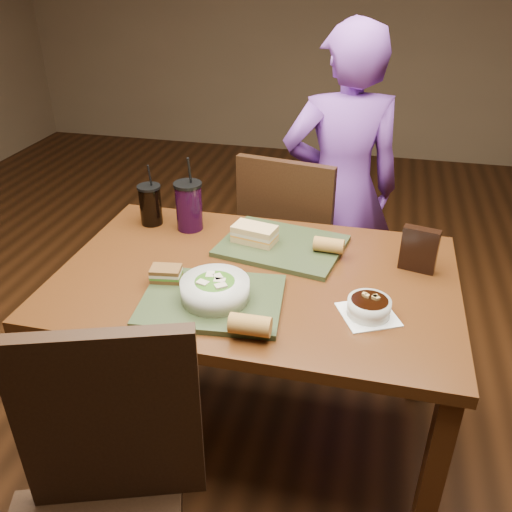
{
  "coord_description": "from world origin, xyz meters",
  "views": [
    {
      "loc": [
        0.35,
        -1.48,
        1.68
      ],
      "look_at": [
        0.0,
        0.0,
        0.82
      ],
      "focal_mm": 38.0,
      "sensor_mm": 36.0,
      "label": 1
    }
  ],
  "objects_px": {
    "cup_cola": "(150,205)",
    "chip_bag": "(419,250)",
    "tray_far": "(282,246)",
    "salad_bowl": "(215,288)",
    "soup_bowl": "(369,307)",
    "diner": "(341,192)",
    "cup_berry": "(189,206)",
    "dining_table": "(256,297)",
    "baguette_far": "(329,245)",
    "baguette_near": "(250,325)",
    "sandwich_near": "(166,274)",
    "chair_near": "(100,510)",
    "tray_near": "(212,300)",
    "chair_far": "(287,244)",
    "sandwich_far": "(255,234)"
  },
  "relations": [
    {
      "from": "diner",
      "to": "chair_far",
      "type": "bearing_deg",
      "value": 23.76
    },
    {
      "from": "tray_far",
      "to": "baguette_far",
      "type": "distance_m",
      "value": 0.17
    },
    {
      "from": "cup_cola",
      "to": "tray_far",
      "type": "bearing_deg",
      "value": -8.69
    },
    {
      "from": "diner",
      "to": "baguette_near",
      "type": "xyz_separation_m",
      "value": [
        -0.14,
        -1.14,
        0.06
      ]
    },
    {
      "from": "tray_near",
      "to": "cup_berry",
      "type": "relative_size",
      "value": 1.46
    },
    {
      "from": "tray_far",
      "to": "dining_table",
      "type": "bearing_deg",
      "value": -103.66
    },
    {
      "from": "baguette_far",
      "to": "diner",
      "type": "bearing_deg",
      "value": 91.41
    },
    {
      "from": "dining_table",
      "to": "chair_far",
      "type": "distance_m",
      "value": 0.65
    },
    {
      "from": "chair_far",
      "to": "tray_near",
      "type": "height_order",
      "value": "chair_far"
    },
    {
      "from": "chair_near",
      "to": "chair_far",
      "type": "height_order",
      "value": "chair_near"
    },
    {
      "from": "sandwich_near",
      "to": "salad_bowl",
      "type": "bearing_deg",
      "value": -19.42
    },
    {
      "from": "sandwich_near",
      "to": "cup_berry",
      "type": "distance_m",
      "value": 0.41
    },
    {
      "from": "soup_bowl",
      "to": "cup_berry",
      "type": "bearing_deg",
      "value": 149.05
    },
    {
      "from": "chair_near",
      "to": "baguette_near",
      "type": "height_order",
      "value": "chair_near"
    },
    {
      "from": "diner",
      "to": "sandwich_far",
      "type": "bearing_deg",
      "value": 51.86
    },
    {
      "from": "chair_near",
      "to": "diner",
      "type": "bearing_deg",
      "value": 76.18
    },
    {
      "from": "diner",
      "to": "tray_near",
      "type": "distance_m",
      "value": 1.04
    },
    {
      "from": "dining_table",
      "to": "baguette_near",
      "type": "xyz_separation_m",
      "value": [
        0.06,
        -0.33,
        0.14
      ]
    },
    {
      "from": "baguette_near",
      "to": "cup_cola",
      "type": "height_order",
      "value": "cup_cola"
    },
    {
      "from": "cup_cola",
      "to": "tray_near",
      "type": "bearing_deg",
      "value": -50.06
    },
    {
      "from": "cup_cola",
      "to": "chip_bag",
      "type": "xyz_separation_m",
      "value": [
        1.0,
        -0.13,
        -0.0
      ]
    },
    {
      "from": "sandwich_far",
      "to": "baguette_far",
      "type": "height_order",
      "value": "sandwich_far"
    },
    {
      "from": "tray_far",
      "to": "chip_bag",
      "type": "relative_size",
      "value": 2.74
    },
    {
      "from": "chair_far",
      "to": "tray_near",
      "type": "relative_size",
      "value": 2.27
    },
    {
      "from": "salad_bowl",
      "to": "soup_bowl",
      "type": "height_order",
      "value": "salad_bowl"
    },
    {
      "from": "diner",
      "to": "soup_bowl",
      "type": "height_order",
      "value": "diner"
    },
    {
      "from": "chair_near",
      "to": "baguette_far",
      "type": "relative_size",
      "value": 9.52
    },
    {
      "from": "cup_berry",
      "to": "sandwich_near",
      "type": "bearing_deg",
      "value": -81.25
    },
    {
      "from": "tray_far",
      "to": "baguette_near",
      "type": "xyz_separation_m",
      "value": [
        0.01,
        -0.53,
        0.04
      ]
    },
    {
      "from": "dining_table",
      "to": "baguette_near",
      "type": "bearing_deg",
      "value": -79.35
    },
    {
      "from": "sandwich_near",
      "to": "baguette_far",
      "type": "height_order",
      "value": "baguette_far"
    },
    {
      "from": "tray_near",
      "to": "baguette_far",
      "type": "xyz_separation_m",
      "value": [
        0.31,
        0.37,
        0.03
      ]
    },
    {
      "from": "chair_near",
      "to": "soup_bowl",
      "type": "bearing_deg",
      "value": 48.55
    },
    {
      "from": "salad_bowl",
      "to": "sandwich_near",
      "type": "bearing_deg",
      "value": 160.58
    },
    {
      "from": "baguette_near",
      "to": "baguette_far",
      "type": "height_order",
      "value": "baguette_near"
    },
    {
      "from": "chip_bag",
      "to": "tray_far",
      "type": "bearing_deg",
      "value": -172.64
    },
    {
      "from": "cup_cola",
      "to": "cup_berry",
      "type": "xyz_separation_m",
      "value": [
        0.16,
        -0.01,
        0.01
      ]
    },
    {
      "from": "salad_bowl",
      "to": "sandwich_near",
      "type": "distance_m",
      "value": 0.19
    },
    {
      "from": "sandwich_near",
      "to": "cup_berry",
      "type": "relative_size",
      "value": 0.36
    },
    {
      "from": "diner",
      "to": "sandwich_far",
      "type": "distance_m",
      "value": 0.67
    },
    {
      "from": "sandwich_near",
      "to": "soup_bowl",
      "type": "bearing_deg",
      "value": -1.83
    },
    {
      "from": "chair_near",
      "to": "baguette_near",
      "type": "relative_size",
      "value": 8.57
    },
    {
      "from": "tray_near",
      "to": "cup_cola",
      "type": "height_order",
      "value": "cup_cola"
    },
    {
      "from": "chair_near",
      "to": "tray_near",
      "type": "xyz_separation_m",
      "value": [
        0.1,
        0.59,
        0.21
      ]
    },
    {
      "from": "dining_table",
      "to": "baguette_far",
      "type": "distance_m",
      "value": 0.31
    },
    {
      "from": "tray_far",
      "to": "sandwich_far",
      "type": "bearing_deg",
      "value": -176.25
    },
    {
      "from": "chair_near",
      "to": "baguette_near",
      "type": "xyz_separation_m",
      "value": [
        0.25,
        0.45,
        0.25
      ]
    },
    {
      "from": "tray_near",
      "to": "cup_berry",
      "type": "xyz_separation_m",
      "value": [
        -0.23,
        0.46,
        0.09
      ]
    },
    {
      "from": "tray_near",
      "to": "chair_far",
      "type": "bearing_deg",
      "value": 84.17
    },
    {
      "from": "tray_near",
      "to": "cup_cola",
      "type": "distance_m",
      "value": 0.61
    }
  ]
}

